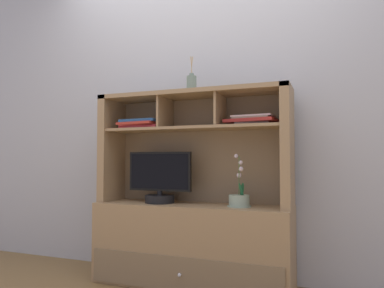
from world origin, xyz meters
name	(u,v)px	position (x,y,z in m)	size (l,w,h in m)	color
floor_plane	(192,286)	(0.00, 0.00, -0.01)	(6.00, 6.00, 0.02)	brown
back_wall	(203,91)	(0.00, 0.24, 1.40)	(6.00, 0.02, 2.80)	#ACAEB7
media_console	(192,224)	(0.00, 0.01, 0.42)	(1.37, 0.44, 1.35)	#987853
tv_monitor	(160,181)	(-0.24, -0.03, 0.71)	(0.48, 0.21, 0.37)	black
potted_orchid	(239,199)	(0.35, -0.04, 0.61)	(0.16, 0.16, 0.35)	#8DA28E
magazine_stack_left	(141,124)	(-0.39, -0.04, 1.13)	(0.33, 0.23, 0.06)	#AF2F39
magazine_stack_centre	(252,120)	(0.43, 0.01, 1.13)	(0.36, 0.25, 0.07)	gray
diffuser_bottle	(192,84)	(0.00, -0.01, 1.41)	(0.07, 0.07, 0.25)	slate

